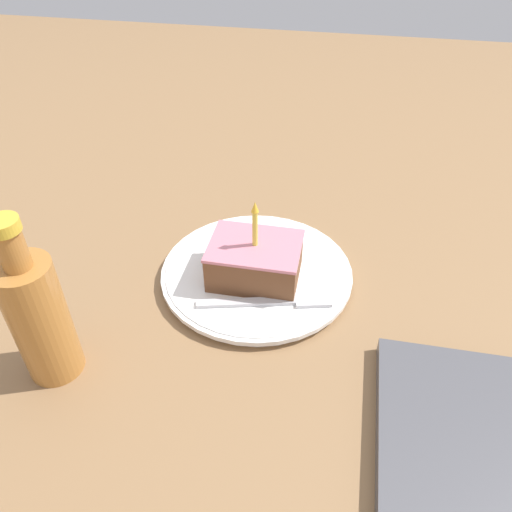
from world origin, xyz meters
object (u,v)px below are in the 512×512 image
plate (256,275)px  bottle (39,316)px  cake_slice (255,260)px  fork (274,301)px  marble_board (486,457)px

plate → bottle: bottle is taller
cake_slice → bottle: 0.27m
cake_slice → fork: cake_slice is taller
bottle → marble_board: bottle is taller
bottle → cake_slice: bearing=132.4°
cake_slice → bottle: size_ratio=0.58×
cake_slice → fork: size_ratio=0.70×
plate → marble_board: 0.34m
fork → cake_slice: bearing=-143.3°
cake_slice → fork: (0.04, 0.03, -0.02)m
plate → cake_slice: (0.01, 0.00, 0.03)m
cake_slice → marble_board: (0.21, 0.26, -0.03)m
plate → cake_slice: size_ratio=2.20×
cake_slice → fork: 0.06m
plate → bottle: size_ratio=1.27×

